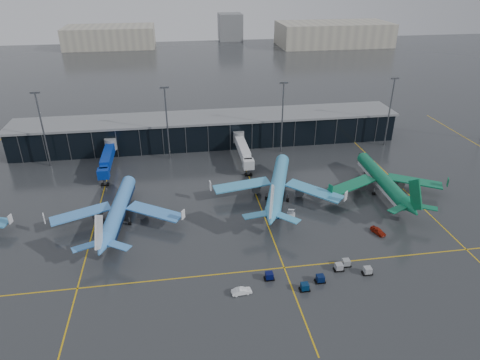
{
  "coord_description": "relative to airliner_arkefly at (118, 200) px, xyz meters",
  "views": [
    {
      "loc": [
        -11.65,
        -89.5,
        61.66
      ],
      "look_at": [
        5.0,
        18.0,
        6.0
      ],
      "focal_mm": 32.0,
      "sensor_mm": 36.0,
      "label": 1
    }
  ],
  "objects": [
    {
      "name": "service_van_white",
      "position": [
        27.56,
        -32.66,
        -5.61
      ],
      "size": [
        4.37,
        1.91,
        1.4
      ],
      "primitive_type": "imported",
      "rotation": [
        0.0,
        0.0,
        1.67
      ],
      "color": "white",
      "rests_on": "ground"
    },
    {
      "name": "airliner_arkefly",
      "position": [
        0.0,
        0.0,
        0.0
      ],
      "size": [
        40.04,
        44.51,
        12.62
      ],
      "primitive_type": null,
      "rotation": [
        0.0,
        0.0,
        -0.1
      ],
      "color": "#448EE1",
      "rests_on": "ground"
    },
    {
      "name": "baggage_carts",
      "position": [
        46.43,
        -30.09,
        -5.55
      ],
      "size": [
        24.06,
        7.88,
        1.7
      ],
      "color": "black",
      "rests_on": "ground"
    },
    {
      "name": "terminal_pier",
      "position": [
        28.4,
        51.25,
        -0.89
      ],
      "size": [
        142.0,
        17.0,
        10.7
      ],
      "color": "black",
      "rests_on": "ground"
    },
    {
      "name": "jet_bridges",
      "position": [
        -6.6,
        32.24,
        -1.76
      ],
      "size": [
        94.0,
        27.5,
        7.2
      ],
      "color": "#595B60",
      "rests_on": "ground"
    },
    {
      "name": "ground",
      "position": [
        28.4,
        -10.75,
        -6.31
      ],
      "size": [
        600.0,
        600.0,
        0.0
      ],
      "primitive_type": "plane",
      "color": "#282B2D",
      "rests_on": "ground"
    },
    {
      "name": "flood_masts",
      "position": [
        33.4,
        39.25,
        7.5
      ],
      "size": [
        203.0,
        0.5,
        25.5
      ],
      "color": "#595B60",
      "rests_on": "ground"
    },
    {
      "name": "taxi_lines",
      "position": [
        38.4,
        -0.14,
        -6.3
      ],
      "size": [
        220.0,
        120.0,
        0.02
      ],
      "color": "gold",
      "rests_on": "ground"
    },
    {
      "name": "service_van_red",
      "position": [
        65.29,
        -16.07,
        -5.57
      ],
      "size": [
        3.16,
        4.72,
        1.49
      ],
      "primitive_type": "imported",
      "rotation": [
        0.0,
        0.0,
        0.35
      ],
      "color": "maroon",
      "rests_on": "ground"
    },
    {
      "name": "airliner_klm_near",
      "position": [
        44.44,
        6.39,
        0.57
      ],
      "size": [
        51.4,
        54.87,
        13.77
      ],
      "primitive_type": null,
      "rotation": [
        0.0,
        0.0,
        -0.32
      ],
      "color": "#3F9DD1",
      "rests_on": "ground"
    },
    {
      "name": "airliner_aer_lingus",
      "position": [
        75.81,
        5.12,
        0.09
      ],
      "size": [
        38.1,
        43.0,
        12.81
      ],
      "primitive_type": null,
      "rotation": [
        0.0,
        0.0,
        -0.04
      ],
      "color": "#0C6A44",
      "rests_on": "ground"
    },
    {
      "name": "distant_hangars",
      "position": [
        78.34,
        259.33,
        2.48
      ],
      "size": [
        260.0,
        71.0,
        22.0
      ],
      "color": "#B2AD99",
      "rests_on": "ground"
    },
    {
      "name": "mobile_airstair",
      "position": [
        45.35,
        -5.3,
        -5.54
      ],
      "size": [
        3.01,
        3.69,
        3.45
      ],
      "rotation": [
        0.0,
        0.0,
        -0.28
      ],
      "color": "silver",
      "rests_on": "ground"
    }
  ]
}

